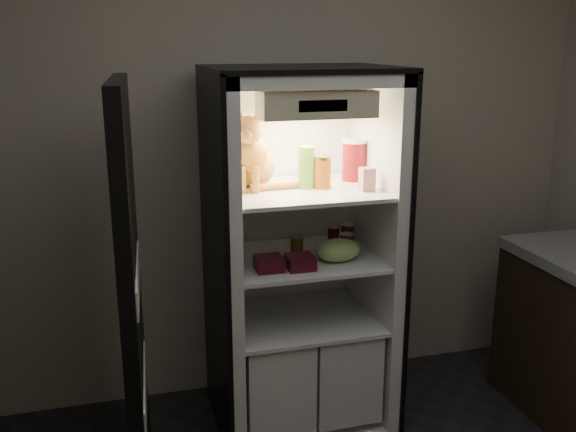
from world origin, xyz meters
name	(u,v)px	position (x,y,z in m)	size (l,w,h in m)	color
room_shell	(438,176)	(0.00, 0.00, 1.62)	(3.60, 3.60, 3.60)	white
refrigerator	(298,279)	(0.00, 1.38, 0.79)	(0.90, 0.72, 1.88)	white
fridge_door	(132,304)	(-0.85, 1.00, 0.91)	(0.11, 0.87, 1.85)	black
tabby_cat	(253,158)	(-0.23, 1.40, 1.44)	(0.34, 0.39, 0.40)	#AF6216
parmesan_shaker	(306,167)	(0.02, 1.32, 1.39)	(0.08, 0.08, 0.21)	green
mayo_tub	(308,169)	(0.08, 1.47, 1.36)	(0.09, 0.09, 0.13)	white
salsa_jar	(322,172)	(0.10, 1.31, 1.37)	(0.09, 0.09, 0.16)	maroon
pepper_jar	(354,160)	(0.31, 1.44, 1.40)	(0.13, 0.13, 0.21)	maroon
cream_carton	(367,179)	(0.29, 1.20, 1.35)	(0.07, 0.07, 0.11)	silver
soda_can_a	(333,237)	(0.20, 1.42, 0.99)	(0.06, 0.06, 0.11)	black
soda_can_b	(348,236)	(0.27, 1.38, 1.01)	(0.07, 0.07, 0.13)	black
soda_can_c	(346,245)	(0.21, 1.25, 1.00)	(0.07, 0.07, 0.12)	black
condiment_jar	(297,244)	(-0.01, 1.39, 0.99)	(0.07, 0.07, 0.09)	brown
grape_bag	(338,250)	(0.15, 1.21, 1.00)	(0.22, 0.16, 0.11)	#86C25A
berry_box_left	(269,263)	(-0.21, 1.17, 0.97)	(0.13, 0.13, 0.06)	#550E1C
berry_box_right	(300,262)	(-0.06, 1.15, 0.97)	(0.13, 0.13, 0.06)	#550E1C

